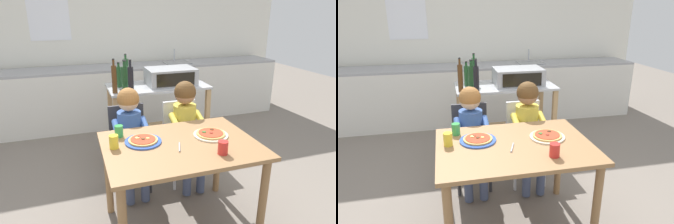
{
  "view_description": "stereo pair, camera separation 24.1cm",
  "coord_description": "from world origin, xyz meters",
  "views": [
    {
      "loc": [
        -0.71,
        -1.86,
        1.7
      ],
      "look_at": [
        0.0,
        0.3,
        0.89
      ],
      "focal_mm": 31.51,
      "sensor_mm": 36.0,
      "label": 1
    },
    {
      "loc": [
        -0.48,
        -1.92,
        1.7
      ],
      "look_at": [
        0.0,
        0.3,
        0.89
      ],
      "focal_mm": 31.51,
      "sensor_mm": 36.0,
      "label": 2
    }
  ],
  "objects": [
    {
      "name": "bottle_clear_vinegar",
      "position": [
        -0.15,
        1.06,
        1.01
      ],
      "size": [
        0.06,
        0.06,
        0.35
      ],
      "color": "black",
      "rests_on": "kitchen_island_cart"
    },
    {
      "name": "pizza_plate_blue_rimmed",
      "position": [
        -0.26,
        0.11,
        0.76
      ],
      "size": [
        0.28,
        0.28,
        0.03
      ],
      "color": "#3356B7",
      "rests_on": "dining_table"
    },
    {
      "name": "pizza_plate_cream",
      "position": [
        0.28,
        0.06,
        0.76
      ],
      "size": [
        0.27,
        0.27,
        0.03
      ],
      "color": "beige",
      "rests_on": "dining_table"
    },
    {
      "name": "drinking_cup_yellow",
      "position": [
        -0.48,
        0.08,
        0.79
      ],
      "size": [
        0.07,
        0.07,
        0.1
      ],
      "primitive_type": "cylinder",
      "color": "yellow",
      "rests_on": "dining_table"
    },
    {
      "name": "kitchen_counter",
      "position": [
        0.0,
        2.51,
        0.44
      ],
      "size": [
        5.01,
        0.6,
        1.08
      ],
      "color": "silver",
      "rests_on": "ground"
    },
    {
      "name": "drinking_cup_red",
      "position": [
        0.22,
        -0.24,
        0.79
      ],
      "size": [
        0.07,
        0.07,
        0.1
      ],
      "primitive_type": "cylinder",
      "color": "red",
      "rests_on": "dining_table"
    },
    {
      "name": "child_in_yellow_shirt",
      "position": [
        0.28,
        0.57,
        0.69
      ],
      "size": [
        0.32,
        0.42,
        1.04
      ],
      "color": "#424C6B",
      "rests_on": "ground"
    },
    {
      "name": "bottle_slim_sauce",
      "position": [
        -0.31,
        1.11,
        1.02
      ],
      "size": [
        0.05,
        0.05,
        0.36
      ],
      "color": "#4C2D14",
      "rests_on": "kitchen_island_cart"
    },
    {
      "name": "child_in_blue_striped_shirt",
      "position": [
        -0.26,
        0.6,
        0.67
      ],
      "size": [
        0.32,
        0.42,
        1.01
      ],
      "color": "#424C6B",
      "rests_on": "ground"
    },
    {
      "name": "dining_chair_right",
      "position": [
        0.28,
        0.69,
        0.48
      ],
      "size": [
        0.36,
        0.36,
        0.81
      ],
      "color": "silver",
      "rests_on": "ground"
    },
    {
      "name": "dining_table",
      "position": [
        0.0,
        0.0,
        0.63
      ],
      "size": [
        1.15,
        0.83,
        0.74
      ],
      "color": "olive",
      "rests_on": "ground"
    },
    {
      "name": "kitchen_island_cart",
      "position": [
        0.2,
        1.29,
        0.58
      ],
      "size": [
        1.13,
        0.57,
        0.87
      ],
      "color": "#B7BABF",
      "rests_on": "ground"
    },
    {
      "name": "bottle_brown_beer",
      "position": [
        -0.18,
        1.2,
        1.0
      ],
      "size": [
        0.07,
        0.07,
        0.32
      ],
      "color": "#1E4723",
      "rests_on": "kitchen_island_cart"
    },
    {
      "name": "ground_plane",
      "position": [
        0.0,
        1.14,
        0.0
      ],
      "size": [
        11.45,
        11.45,
        0.0
      ],
      "primitive_type": "plane",
      "color": "slate"
    },
    {
      "name": "bottle_squat_spirits",
      "position": [
        -0.23,
        1.33,
        0.99
      ],
      "size": [
        0.06,
        0.06,
        0.28
      ],
      "color": "#1E4723",
      "rests_on": "kitchen_island_cart"
    },
    {
      "name": "toaster_oven",
      "position": [
        0.35,
        1.27,
        0.96
      ],
      "size": [
        0.54,
        0.38,
        0.19
      ],
      "color": "#999BA0",
      "rests_on": "kitchen_island_cart"
    },
    {
      "name": "dining_chair_left",
      "position": [
        -0.26,
        0.72,
        0.48
      ],
      "size": [
        0.36,
        0.36,
        0.81
      ],
      "color": "#333338",
      "rests_on": "ground"
    },
    {
      "name": "bottle_tall_green_wine",
      "position": [
        -0.13,
        1.41,
        1.02
      ],
      "size": [
        0.06,
        0.06,
        0.35
      ],
      "color": "#1E4723",
      "rests_on": "kitchen_island_cart"
    },
    {
      "name": "serving_spoon",
      "position": [
        -0.03,
        -0.06,
        0.75
      ],
      "size": [
        0.06,
        0.14,
        0.01
      ],
      "primitive_type": "cylinder",
      "rotation": [
        0.0,
        1.57,
        1.22
      ],
      "color": "#B7BABF",
      "rests_on": "dining_table"
    },
    {
      "name": "drinking_cup_green",
      "position": [
        -0.41,
        0.27,
        0.79
      ],
      "size": [
        0.07,
        0.07,
        0.09
      ],
      "primitive_type": "cylinder",
      "color": "green",
      "rests_on": "dining_table"
    },
    {
      "name": "back_wall_tiled",
      "position": [
        -0.0,
        2.92,
        1.35
      ],
      "size": [
        5.57,
        0.13,
        2.7
      ],
      "color": "white",
      "rests_on": "ground"
    }
  ]
}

